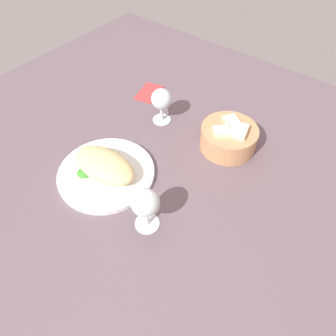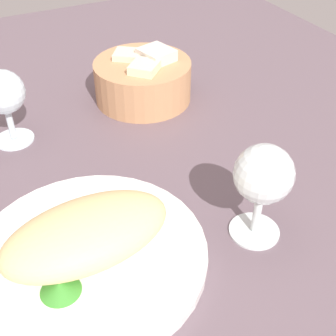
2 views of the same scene
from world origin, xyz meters
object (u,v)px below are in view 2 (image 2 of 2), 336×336
at_px(plate, 90,255).
at_px(bread_basket, 143,79).
at_px(wine_glass_far, 4,96).
at_px(wine_glass_near, 263,179).

bearing_deg(plate, bread_basket, 55.95).
bearing_deg(plate, wine_glass_far, 95.36).
height_order(plate, bread_basket, bread_basket).
relative_size(bread_basket, wine_glass_far, 1.42).
bearing_deg(wine_glass_far, wine_glass_near, -56.45).
relative_size(plate, wine_glass_far, 2.29).
bearing_deg(wine_glass_near, bread_basket, 87.65).
distance_m(wine_glass_near, wine_glass_far, 0.40).
bearing_deg(wine_glass_near, wine_glass_far, 123.55).
xyz_separation_m(plate, wine_glass_near, (0.19, -0.05, 0.08)).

